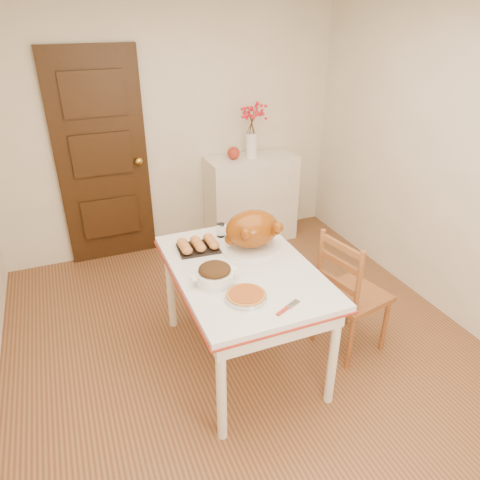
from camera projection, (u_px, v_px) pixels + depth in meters
name	position (u px, v px, depth m)	size (l,w,h in m)	color
floor	(250.00, 355.00, 3.39)	(3.50, 4.00, 0.00)	brown
wall_back	(171.00, 130.00, 4.45)	(3.50, 0.00, 2.50)	silver
wall_right	(463.00, 168.00, 3.40)	(0.00, 4.00, 2.50)	silver
door_back	(102.00, 160.00, 4.29)	(0.85, 0.06, 2.06)	black
sideboard	(251.00, 199.00, 4.89)	(0.94, 0.42, 0.94)	silver
kitchen_table	(243.00, 315.00, 3.18)	(0.91, 1.33, 0.80)	silver
chair_oak	(354.00, 292.00, 3.28)	(0.43, 0.43, 0.97)	#975B2B
berry_vase	(252.00, 132.00, 4.55)	(0.27, 0.27, 0.52)	white
apple	(233.00, 153.00, 4.58)	(0.13, 0.13, 0.13)	maroon
turkey_platter	(252.00, 231.00, 3.15)	(0.45, 0.36, 0.28)	#824204
pumpkin_pie	(246.00, 295.00, 2.66)	(0.25, 0.25, 0.05)	#984517
stuffing_dish	(215.00, 274.00, 2.81)	(0.31, 0.24, 0.12)	#3B220B
rolls_tray	(198.00, 245.00, 3.19)	(0.28, 0.22, 0.08)	#CA7332
pie_server	(288.00, 307.00, 2.58)	(0.20, 0.06, 0.01)	silver
carving_knife	(231.00, 285.00, 2.79)	(0.23, 0.05, 0.01)	silver
drinking_glass	(221.00, 230.00, 3.37)	(0.06, 0.06, 0.10)	white
shaker_pair	(255.00, 223.00, 3.50)	(0.08, 0.03, 0.08)	white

